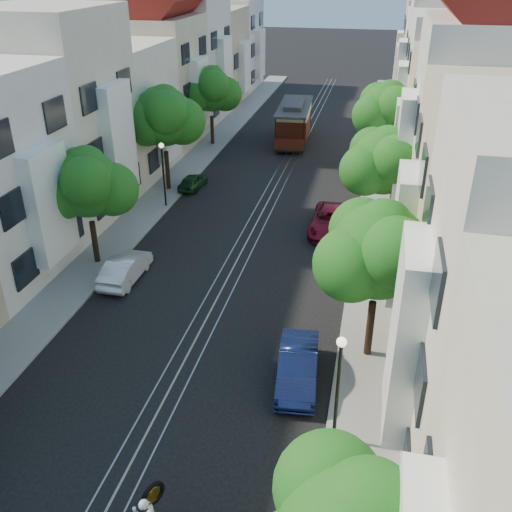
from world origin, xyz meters
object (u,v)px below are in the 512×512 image
Objects in this scene: parked_car_w_far at (193,181)px; tree_w_c at (164,118)px; tree_e_c at (385,163)px; parked_car_e_mid at (298,367)px; parked_car_w_mid at (125,268)px; cable_car at (294,120)px; tree_w_d at (211,91)px; lamp_east at (339,375)px; parked_car_e_far at (331,221)px; tree_e_b at (380,253)px; lamp_west at (163,165)px; tree_w_b at (87,185)px; tree_e_d at (388,111)px.

tree_w_c is at bearing 26.25° from parked_car_w_far.
tree_w_c is (-14.40, 5.00, 0.47)m from tree_e_c.
parked_car_w_mid is at bearing 143.23° from parked_car_e_mid.
tree_w_d is at bearing -162.82° from cable_car.
tree_w_c reaches higher than lamp_east.
tree_w_c reaches higher than parked_car_e_far.
tree_e_b is 2.15× the size of parked_car_w_far.
tree_w_c reaches higher than lamp_west.
tree_w_b is 1.60× the size of parked_car_w_mid.
lamp_west is 0.84× the size of parked_car_e_far.
tree_w_b is at bearing -90.00° from tree_w_d.
parked_car_e_mid is at bearing -57.04° from tree_w_c.
tree_e_d is 1.74× the size of parked_car_w_mid.
cable_car is 2.73× the size of parked_car_w_far.
lamp_east is at bearing -93.44° from tree_e_c.
tree_e_b reaches higher than parked_car_e_mid.
parked_car_w_far is (-5.10, -12.89, -1.37)m from cable_car.
parked_car_e_far is 12.35m from parked_car_w_mid.
tree_w_d reaches higher than tree_w_b.
tree_e_d is at bearing 90.00° from tree_e_b.
tree_w_d is 1.57× the size of lamp_west.
tree_e_d is (0.00, 11.00, 0.27)m from tree_e_c.
parked_car_w_mid is at bearing -79.99° from tree_w_c.
tree_w_d is at bearing 128.00° from parked_car_e_far.
tree_w_b is 0.96× the size of tree_w_d.
cable_car is 2.03× the size of parked_car_e_mid.
cable_car is (-6.80, 34.46, -0.94)m from lamp_east.
tree_e_c is 1.66× the size of parked_car_w_mid.
tree_w_c is 1.71× the size of lamp_east.
tree_e_b is 1.70× the size of parked_car_w_mid.
tree_e_b is at bearing -75.95° from parked_car_e_far.
tree_w_c is at bearing -90.00° from tree_w_d.
tree_w_d reaches higher than cable_car.
tree_w_b is at bearing -108.49° from cable_car.
parked_car_w_mid is 12.91m from parked_car_w_far.
cable_car reaches higher than parked_car_w_mid.
parked_car_w_far is (-12.86, -5.41, -4.34)m from tree_e_d.
tree_e_c is 1.32× the size of parked_car_e_far.
parked_car_e_far reaches higher than parked_car_w_far.
tree_e_d reaches higher than parked_car_e_far.
tree_w_d is at bearing 118.07° from tree_e_b.
lamp_east is (-0.96, -15.98, -1.75)m from tree_e_c.
tree_w_c reaches higher than tree_w_d.
parked_car_e_mid is (5.15, -31.66, -1.21)m from cable_car.
tree_w_b is at bearing -95.97° from lamp_west.
tree_w_d is 14.11m from lamp_west.
cable_car is at bearing 112.78° from tree_e_c.
tree_w_c reaches higher than tree_e_b.
tree_e_c is 2.09× the size of parked_car_w_far.
tree_e_c is 15.60m from tree_w_b.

